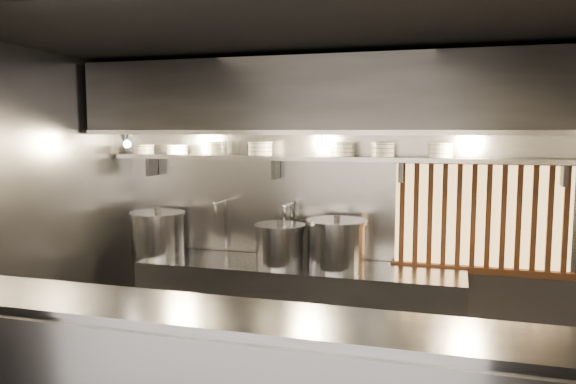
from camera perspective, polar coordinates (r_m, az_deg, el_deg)
The scene contains 21 objects.
ceiling at distance 3.97m, azimuth 0.86°, elevation 15.89°, with size 4.50×4.50×0.00m, color black.
wall_back at distance 5.42m, azimuth 5.12°, elevation -1.56°, with size 4.50×4.50×0.00m, color gray.
wall_left at distance 5.07m, azimuth -24.51°, elevation -2.66°, with size 3.00×3.00×0.00m, color gray.
cooking_bench at distance 5.35m, azimuth 0.99°, elevation -12.09°, with size 3.00×0.70×0.90m, color #97979C.
bowl_shelf at distance 5.20m, azimuth 4.78°, elevation 3.42°, with size 4.40×0.34×0.04m, color #97979C.
exhaust_hood at distance 4.99m, azimuth 4.31°, elevation 9.56°, with size 4.40×0.81×0.65m.
wood_screen at distance 5.28m, azimuth 18.98°, elevation -2.31°, with size 1.56×0.09×1.04m.
faucet_left at distance 5.65m, azimuth -6.68°, elevation -2.22°, with size 0.04×0.30×0.50m.
faucet_right at distance 5.41m, azimuth 0.15°, elevation -2.55°, with size 0.04×0.30×0.50m.
heat_lamp at distance 5.48m, azimuth -16.17°, elevation 5.30°, with size 0.25×0.35×0.20m.
pendant_bulb at distance 5.10m, azimuth 3.41°, elevation 4.30°, with size 0.09×0.09×0.19m.
stock_pot_left at distance 5.74m, azimuth -13.09°, elevation -4.11°, with size 0.55×0.55×0.47m.
stock_pot_mid at distance 5.19m, azimuth -0.83°, elevation -5.35°, with size 0.50×0.50×0.42m.
stock_pot_right at distance 5.09m, azimuth 4.98°, elevation -5.25°, with size 0.73×0.73×0.48m.
bowl_stack_0 at distance 5.94m, azimuth -14.49°, elevation 4.24°, with size 0.23×0.23×0.09m.
bowl_stack_1 at distance 5.75m, azimuth -11.18°, elevation 4.26°, with size 0.22×0.22×0.09m.
bowl_stack_2 at distance 5.56m, azimuth -7.21°, elevation 4.46°, with size 0.22×0.22×0.13m.
bowl_stack_3 at distance 5.39m, azimuth -2.84°, elevation 4.45°, with size 0.24×0.24×0.13m.
bowl_stack_4 at distance 5.19m, azimuth 5.56°, elevation 4.35°, with size 0.24×0.24×0.13m.
bowl_stack_5 at distance 5.13m, azimuth 9.60°, elevation 4.27°, with size 0.22×0.22×0.13m.
bowl_stack_6 at distance 5.09m, azimuth 15.22°, elevation 4.13°, with size 0.22×0.22×0.13m.
Camera 1 is at (1.06, -3.77, 2.14)m, focal length 35.00 mm.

